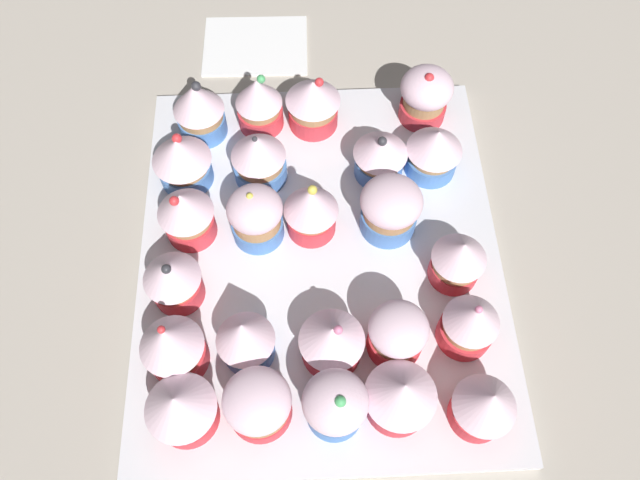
# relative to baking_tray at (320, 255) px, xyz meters

# --- Properties ---
(ground_plane) EXTENTS (1.80, 1.80, 0.03)m
(ground_plane) POSITION_rel_baking_tray_xyz_m (0.00, 0.00, -0.02)
(ground_plane) COLOR #B2A899
(baking_tray) EXTENTS (0.46, 0.39, 0.01)m
(baking_tray) POSITION_rel_baking_tray_xyz_m (0.00, 0.00, 0.00)
(baking_tray) COLOR silver
(baking_tray) RESTS_ON ground_plane
(cupcake_0) EXTENTS (0.06, 0.06, 0.08)m
(cupcake_0) POSITION_rel_baking_tray_xyz_m (-0.17, -0.13, 0.05)
(cupcake_0) COLOR #477AC6
(cupcake_0) RESTS_ON baking_tray
(cupcake_1) EXTENTS (0.07, 0.07, 0.07)m
(cupcake_1) POSITION_rel_baking_tray_xyz_m (-0.10, -0.15, 0.04)
(cupcake_1) COLOR #477AC6
(cupcake_1) RESTS_ON baking_tray
(cupcake_2) EXTENTS (0.06, 0.06, 0.08)m
(cupcake_2) POSITION_rel_baking_tray_xyz_m (-0.03, -0.14, 0.05)
(cupcake_2) COLOR #D1333D
(cupcake_2) RESTS_ON baking_tray
(cupcake_3) EXTENTS (0.06, 0.06, 0.08)m
(cupcake_3) POSITION_rel_baking_tray_xyz_m (0.04, -0.15, 0.04)
(cupcake_3) COLOR #D1333D
(cupcake_3) RESTS_ON baking_tray
(cupcake_4) EXTENTS (0.06, 0.06, 0.08)m
(cupcake_4) POSITION_rel_baking_tray_xyz_m (0.11, -0.14, 0.05)
(cupcake_4) COLOR #D1333D
(cupcake_4) RESTS_ON baking_tray
(cupcake_5) EXTENTS (0.07, 0.07, 0.07)m
(cupcake_5) POSITION_rel_baking_tray_xyz_m (0.17, -0.13, 0.04)
(cupcake_5) COLOR #D1333D
(cupcake_5) RESTS_ON baking_tray
(cupcake_6) EXTENTS (0.06, 0.06, 0.08)m
(cupcake_6) POSITION_rel_baking_tray_xyz_m (-0.18, -0.06, 0.04)
(cupcake_6) COLOR #D1333D
(cupcake_6) RESTS_ON baking_tray
(cupcake_7) EXTENTS (0.06, 0.06, 0.07)m
(cupcake_7) POSITION_rel_baking_tray_xyz_m (-0.10, -0.06, 0.04)
(cupcake_7) COLOR #477AC6
(cupcake_7) RESTS_ON baking_tray
(cupcake_8) EXTENTS (0.06, 0.06, 0.07)m
(cupcake_8) POSITION_rel_baking_tray_xyz_m (-0.03, -0.07, 0.04)
(cupcake_8) COLOR #477AC6
(cupcake_8) RESTS_ON baking_tray
(cupcake_9) EXTENTS (0.06, 0.06, 0.08)m
(cupcake_9) POSITION_rel_baking_tray_xyz_m (0.11, -0.08, 0.05)
(cupcake_9) COLOR #477AC6
(cupcake_9) RESTS_ON baking_tray
(cupcake_10) EXTENTS (0.06, 0.06, 0.06)m
(cupcake_10) POSITION_rel_baking_tray_xyz_m (0.17, -0.06, 0.04)
(cupcake_10) COLOR #D1333D
(cupcake_10) RESTS_ON baking_tray
(cupcake_11) EXTENTS (0.06, 0.06, 0.08)m
(cupcake_11) POSITION_rel_baking_tray_xyz_m (-0.18, 0.00, 0.04)
(cupcake_11) COLOR #D1333D
(cupcake_11) RESTS_ON baking_tray
(cupcake_12) EXTENTS (0.06, 0.06, 0.08)m
(cupcake_12) POSITION_rel_baking_tray_xyz_m (-0.03, -0.01, 0.05)
(cupcake_12) COLOR #D1333D
(cupcake_12) RESTS_ON baking_tray
(cupcake_13) EXTENTS (0.06, 0.06, 0.07)m
(cupcake_13) POSITION_rel_baking_tray_xyz_m (0.11, 0.01, 0.04)
(cupcake_13) COLOR #D1333D
(cupcake_13) RESTS_ON baking_tray
(cupcake_14) EXTENTS (0.06, 0.06, 0.07)m
(cupcake_14) POSITION_rel_baking_tray_xyz_m (0.17, 0.01, 0.04)
(cupcake_14) COLOR #477AC6
(cupcake_14) RESTS_ON baking_tray
(cupcake_15) EXTENTS (0.06, 0.06, 0.07)m
(cupcake_15) POSITION_rel_baking_tray_xyz_m (-0.10, 0.07, 0.04)
(cupcake_15) COLOR #477AC6
(cupcake_15) RESTS_ON baking_tray
(cupcake_16) EXTENTS (0.07, 0.07, 0.07)m
(cupcake_16) POSITION_rel_baking_tray_xyz_m (-0.03, 0.08, 0.04)
(cupcake_16) COLOR #477AC6
(cupcake_16) RESTS_ON baking_tray
(cupcake_17) EXTENTS (0.06, 0.06, 0.07)m
(cupcake_17) POSITION_rel_baking_tray_xyz_m (0.11, 0.07, 0.04)
(cupcake_17) COLOR #D1333D
(cupcake_17) RESTS_ON baking_tray
(cupcake_18) EXTENTS (0.07, 0.07, 0.07)m
(cupcake_18) POSITION_rel_baking_tray_xyz_m (0.17, 0.07, 0.04)
(cupcake_18) COLOR #D1333D
(cupcake_18) RESTS_ON baking_tray
(cupcake_19) EXTENTS (0.06, 0.06, 0.08)m
(cupcake_19) POSITION_rel_baking_tray_xyz_m (-0.18, 0.13, 0.04)
(cupcake_19) COLOR #D1333D
(cupcake_19) RESTS_ON baking_tray
(cupcake_20) EXTENTS (0.06, 0.06, 0.07)m
(cupcake_20) POSITION_rel_baking_tray_xyz_m (-0.11, 0.13, 0.04)
(cupcake_20) COLOR #477AC6
(cupcake_20) RESTS_ON baking_tray
(cupcake_21) EXTENTS (0.06, 0.06, 0.07)m
(cupcake_21) POSITION_rel_baking_tray_xyz_m (0.03, 0.14, 0.04)
(cupcake_21) COLOR #D1333D
(cupcake_21) RESTS_ON baking_tray
(cupcake_22) EXTENTS (0.06, 0.06, 0.08)m
(cupcake_22) POSITION_rel_baking_tray_xyz_m (0.10, 0.14, 0.04)
(cupcake_22) COLOR #D1333D
(cupcake_22) RESTS_ON baking_tray
(cupcake_23) EXTENTS (0.06, 0.06, 0.08)m
(cupcake_23) POSITION_rel_baking_tray_xyz_m (0.18, 0.14, 0.05)
(cupcake_23) COLOR #D1333D
(cupcake_23) RESTS_ON baking_tray
(napkin) EXTENTS (0.11, 0.14, 0.01)m
(napkin) POSITION_rel_baking_tray_xyz_m (-0.32, -0.07, -0.00)
(napkin) COLOR white
(napkin) RESTS_ON ground_plane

